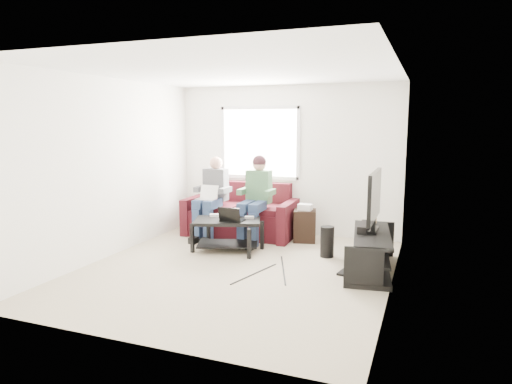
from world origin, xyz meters
TOP-DOWN VIEW (x-y plane):
  - floor at (0.00, 0.00)m, footprint 4.50×4.50m
  - ceiling at (0.00, 0.00)m, footprint 4.50×4.50m
  - wall_back at (0.00, 2.25)m, footprint 4.50×0.00m
  - wall_front at (0.00, -2.25)m, footprint 4.50×0.00m
  - wall_left at (-2.00, 0.00)m, footprint 0.00×4.50m
  - wall_right at (2.00, 0.00)m, footprint 0.00×4.50m
  - window at (-0.50, 2.23)m, footprint 1.48×0.04m
  - sofa at (-0.69, 1.82)m, footprint 1.93×0.98m
  - person_left at (-1.09, 1.47)m, footprint 0.40×0.71m
  - person_right at (-0.29, 1.49)m, footprint 0.40×0.71m
  - laptop_silver at (-1.09, 1.29)m, footprint 0.37×0.30m
  - coffee_table at (-0.48, 0.78)m, footprint 1.13×0.90m
  - laptop_black at (-0.36, 0.70)m, footprint 0.40×0.34m
  - controller_a at (-0.76, 0.90)m, footprint 0.16×0.14m
  - controller_b at (-0.58, 0.96)m, footprint 0.16×0.13m
  - controller_c at (-0.18, 0.93)m, footprint 0.16×0.13m
  - tv_stand at (1.70, 0.59)m, footprint 0.67×1.60m
  - tv at (1.70, 0.69)m, footprint 0.12×1.10m
  - soundbar at (1.58, 0.69)m, footprint 0.12×0.50m
  - drink_cup at (1.65, 1.22)m, footprint 0.08×0.08m
  - console_white at (1.70, 0.19)m, footprint 0.30×0.22m
  - console_grey at (1.70, 0.89)m, footprint 0.34×0.26m
  - console_black at (1.70, 0.54)m, footprint 0.38×0.30m
  - subwoofer at (1.02, 1.01)m, footprint 0.20×0.20m
  - keyboard_floor at (1.44, 0.46)m, footprint 0.25×0.53m
  - end_table at (0.48, 1.76)m, footprint 0.36×0.36m

SIDE VIEW (x-z plane):
  - floor at x=0.00m, z-range 0.00..0.00m
  - keyboard_floor at x=1.44m, z-range 0.00..0.03m
  - subwoofer at x=1.02m, z-range 0.00..0.46m
  - tv_stand at x=1.70m, z-range -0.03..0.49m
  - end_table at x=0.48m, z-range -0.03..0.60m
  - console_white at x=1.70m, z-range 0.27..0.33m
  - console_black at x=1.70m, z-range 0.27..0.34m
  - console_grey at x=1.70m, z-range 0.27..0.35m
  - sofa at x=-0.69m, z-range -0.12..0.78m
  - coffee_table at x=-0.48m, z-range 0.12..0.61m
  - controller_a at x=-0.76m, z-range 0.49..0.53m
  - controller_b at x=-0.58m, z-range 0.49..0.53m
  - controller_c at x=-0.18m, z-range 0.49..0.53m
  - soundbar at x=1.58m, z-range 0.51..0.61m
  - drink_cup at x=1.65m, z-range 0.51..0.63m
  - laptop_black at x=-0.36m, z-range 0.49..0.73m
  - laptop_silver at x=-1.09m, z-range 0.62..0.86m
  - person_left at x=-1.09m, z-range 0.07..1.45m
  - person_right at x=-0.29m, z-range 0.11..1.53m
  - tv at x=1.70m, z-range 0.57..1.38m
  - wall_back at x=0.00m, z-range -0.95..3.55m
  - wall_front at x=0.00m, z-range -0.95..3.55m
  - wall_left at x=-2.00m, z-range -0.95..3.55m
  - wall_right at x=2.00m, z-range -0.95..3.55m
  - window at x=-0.50m, z-range 0.96..2.24m
  - ceiling at x=0.00m, z-range 2.60..2.60m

